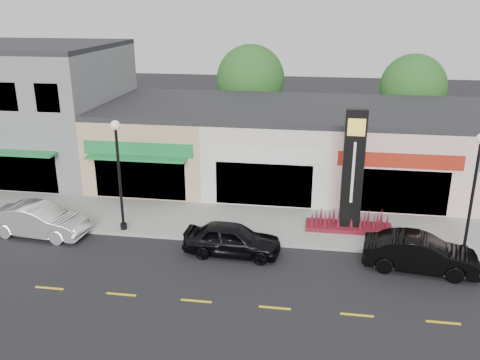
% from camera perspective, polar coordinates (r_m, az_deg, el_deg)
% --- Properties ---
extents(ground, '(120.00, 120.00, 0.00)m').
position_cam_1_polar(ground, '(22.09, 4.64, -9.88)').
color(ground, black).
rests_on(ground, ground).
extents(sidewalk, '(52.00, 4.30, 0.15)m').
position_cam_1_polar(sidewalk, '(25.93, 5.39, -5.08)').
color(sidewalk, gray).
rests_on(sidewalk, ground).
extents(curb, '(52.00, 0.20, 0.15)m').
position_cam_1_polar(curb, '(23.90, 5.04, -7.28)').
color(curb, gray).
rests_on(curb, ground).
extents(building_grey_2story, '(12.00, 10.95, 8.30)m').
position_cam_1_polar(building_grey_2story, '(36.84, -22.98, 7.47)').
color(building_grey_2story, slate).
rests_on(building_grey_2story, ground).
extents(shop_beige, '(7.00, 10.85, 4.80)m').
position_cam_1_polar(shop_beige, '(33.28, -8.46, 4.58)').
color(shop_beige, tan).
rests_on(shop_beige, ground).
extents(shop_cream, '(7.00, 10.01, 4.80)m').
position_cam_1_polar(shop_cream, '(31.96, 3.67, 4.13)').
color(shop_cream, beige).
rests_on(shop_cream, ground).
extents(shop_pink_w, '(7.00, 10.01, 4.80)m').
position_cam_1_polar(shop_pink_w, '(32.13, 16.22, 3.47)').
color(shop_pink_w, beige).
rests_on(shop_pink_w, ground).
extents(tree_rear_west, '(5.20, 5.20, 7.83)m').
position_cam_1_polar(tree_rear_west, '(39.49, 1.19, 11.27)').
color(tree_rear_west, '#382619').
rests_on(tree_rear_west, ground).
extents(tree_rear_mid, '(4.80, 4.80, 7.29)m').
position_cam_1_polar(tree_rear_mid, '(39.78, 18.85, 9.83)').
color(tree_rear_mid, '#382619').
rests_on(tree_rear_mid, ground).
extents(lamp_west_near, '(0.44, 0.44, 5.47)m').
position_cam_1_polar(lamp_west_near, '(24.72, -13.48, 1.66)').
color(lamp_west_near, black).
rests_on(lamp_west_near, sidewalk).
extents(lamp_east_near, '(0.44, 0.44, 5.47)m').
position_cam_1_polar(lamp_east_near, '(23.92, 24.84, -0.23)').
color(lamp_east_near, black).
rests_on(lamp_east_near, sidewalk).
extents(pylon_sign, '(4.20, 1.30, 6.00)m').
position_cam_1_polar(pylon_sign, '(25.00, 12.40, -0.97)').
color(pylon_sign, '#590F1C').
rests_on(pylon_sign, sidewalk).
extents(car_white_van, '(2.08, 4.89, 1.57)m').
position_cam_1_polar(car_white_van, '(26.47, -21.63, -4.24)').
color(car_white_van, white).
rests_on(car_white_van, ground).
extents(car_black_sedan, '(1.94, 4.43, 1.48)m').
position_cam_1_polar(car_black_sedan, '(22.86, -0.89, -6.65)').
color(car_black_sedan, black).
rests_on(car_black_sedan, ground).
extents(car_black_conv, '(2.21, 4.86, 1.55)m').
position_cam_1_polar(car_black_conv, '(22.85, 19.59, -7.79)').
color(car_black_conv, black).
rests_on(car_black_conv, ground).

